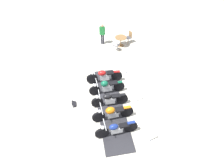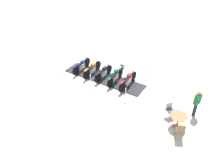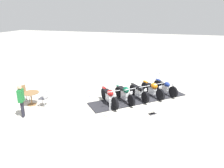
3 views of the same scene
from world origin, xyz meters
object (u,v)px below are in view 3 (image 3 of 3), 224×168
info_placard (153,113)px  cafe_table (31,95)px  motorcycle_copper (153,89)px  stanchion_left_mid (127,86)px  bystander_person (21,98)px  motorcycle_black (139,92)px  stanchion_left_rear (159,81)px  motorcycle_maroon (109,96)px  stanchion_left_front (90,93)px  stanchion_right_front (110,112)px  cafe_chair_across_table (24,92)px  cafe_chair_near_table (44,98)px  motorcycle_forest (125,94)px  motorcycle_navy (166,87)px

info_placard → cafe_table: 6.81m
motorcycle_copper → stanchion_left_mid: stanchion_left_mid is taller
bystander_person → motorcycle_black: bearing=16.0°
motorcycle_black → stanchion_left_rear: size_ratio=1.61×
info_placard → motorcycle_maroon: bearing=-51.3°
stanchion_left_front → motorcycle_maroon: bearing=154.1°
stanchion_right_front → stanchion_left_front: size_ratio=1.09×
stanchion_left_rear → stanchion_right_front: stanchion_right_front is taller
stanchion_left_rear → cafe_chair_across_table: bearing=34.2°
stanchion_left_rear → cafe_chair_near_table: (5.84, 5.35, 0.18)m
cafe_table → cafe_chair_near_table: 0.82m
cafe_table → bystander_person: 1.52m
motorcycle_maroon → motorcycle_forest: bearing=91.0°
motorcycle_copper → cafe_chair_near_table: motorcycle_copper is taller
stanchion_left_front → cafe_chair_near_table: stanchion_left_front is taller
motorcycle_black → stanchion_left_mid: 1.54m
motorcycle_forest → bystander_person: size_ratio=0.96×
info_placard → cafe_chair_across_table: size_ratio=0.46×
stanchion_left_mid → stanchion_left_rear: bearing=-138.5°
motorcycle_maroon → info_placard: size_ratio=4.06×
stanchion_left_mid → cafe_chair_near_table: stanchion_left_mid is taller
motorcycle_forest → stanchion_left_rear: 3.90m
stanchion_left_front → cafe_chair_across_table: (3.52, 1.60, 0.23)m
motorcycle_copper → motorcycle_forest: bearing=-92.8°
motorcycle_maroon → bystander_person: 4.60m
stanchion_right_front → stanchion_left_front: stanchion_right_front is taller
motorcycle_maroon → stanchion_left_front: size_ratio=1.74×
motorcycle_copper → stanchion_right_front: stanchion_right_front is taller
cafe_chair_across_table → stanchion_left_mid: bearing=55.5°
stanchion_left_rear → stanchion_left_front: bearing=41.5°
stanchion_right_front → cafe_chair_near_table: bearing=-5.0°
motorcycle_black → motorcycle_maroon: bearing=-89.6°
stanchion_left_rear → motorcycle_black: bearing=72.0°
motorcycle_navy → bystander_person: size_ratio=0.95×
stanchion_right_front → bystander_person: bearing=13.9°
motorcycle_forest → cafe_chair_near_table: 4.57m
stanchion_left_front → motorcycle_copper: bearing=-161.8°
motorcycle_black → stanchion_right_front: stanchion_right_front is taller
stanchion_left_rear → stanchion_left_mid: stanchion_left_mid is taller
stanchion_left_mid → motorcycle_maroon: bearing=79.7°
motorcycle_navy → cafe_table: (7.20, 3.81, 0.07)m
stanchion_left_mid → stanchion_left_front: bearing=41.5°
info_placard → cafe_table: cafe_table is taller
cafe_chair_near_table → stanchion_left_rear: bearing=-139.8°
motorcycle_black → cafe_table: (5.73, 2.52, 0.07)m
motorcycle_black → stanchion_right_front: size_ratio=1.45×
bystander_person → stanchion_right_front: bearing=-6.7°
motorcycle_maroon → stanchion_left_mid: size_ratio=1.64×
motorcycle_navy → bystander_person: 8.49m
motorcycle_copper → bystander_person: (5.97, 4.53, 0.48)m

